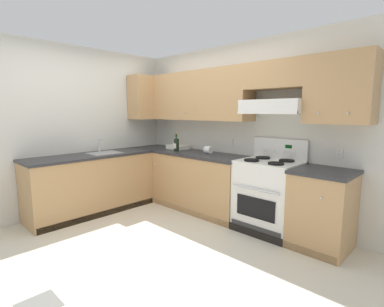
% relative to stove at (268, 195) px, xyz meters
% --- Properties ---
extents(ground_plane, '(7.04, 7.04, 0.00)m').
position_rel_stove_xyz_m(ground_plane, '(-1.06, -1.25, -0.48)').
color(ground_plane, beige).
extents(floor_accent_tile, '(0.30, 0.30, 0.01)m').
position_rel_stove_xyz_m(floor_accent_tile, '(-0.57, -2.62, -0.48)').
color(floor_accent_tile, slate).
rests_on(floor_accent_tile, ground_plane).
extents(wall_back, '(4.68, 0.57, 2.55)m').
position_rel_stove_xyz_m(wall_back, '(-0.66, 0.27, 1.00)').
color(wall_back, silver).
rests_on(wall_back, ground_plane).
extents(wall_left, '(0.47, 4.00, 2.55)m').
position_rel_stove_xyz_m(wall_left, '(-2.65, -1.02, 0.86)').
color(wall_left, silver).
rests_on(wall_left, ground_plane).
extents(counter_back_run, '(3.60, 0.65, 0.91)m').
position_rel_stove_xyz_m(counter_back_run, '(-1.01, -0.01, -0.03)').
color(counter_back_run, tan).
rests_on(counter_back_run, ground_plane).
extents(counter_left_run, '(0.63, 1.91, 1.13)m').
position_rel_stove_xyz_m(counter_left_run, '(-2.30, -1.25, -0.02)').
color(counter_left_run, tan).
rests_on(counter_left_run, ground_plane).
extents(stove, '(0.76, 0.62, 1.20)m').
position_rel_stove_xyz_m(stove, '(0.00, 0.00, 0.00)').
color(stove, white).
rests_on(stove, ground_plane).
extents(wine_bottle, '(0.08, 0.08, 0.31)m').
position_rel_stove_xyz_m(wine_bottle, '(-1.63, -0.10, 0.55)').
color(wine_bottle, black).
rests_on(wine_bottle, counter_back_run).
extents(bowl, '(0.38, 0.23, 0.07)m').
position_rel_stove_xyz_m(bowl, '(-1.82, 0.11, 0.45)').
color(bowl, white).
rests_on(bowl, counter_back_run).
extents(paper_towel_roll, '(0.11, 0.11, 0.11)m').
position_rel_stove_xyz_m(paper_towel_roll, '(-1.08, 0.06, 0.49)').
color(paper_towel_roll, white).
rests_on(paper_towel_roll, counter_back_run).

